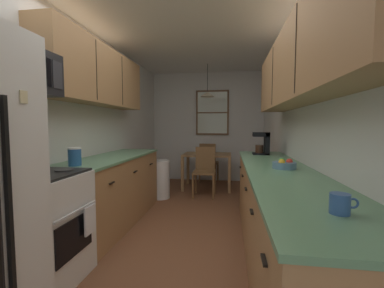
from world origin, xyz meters
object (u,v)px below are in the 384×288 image
(storage_canister, at_px, (75,157))
(fruit_bowl, at_px, (284,164))
(coffee_maker, at_px, (263,143))
(table_serving_bowl, at_px, (204,152))
(dining_chair_near, at_px, (205,169))
(microwave_over_range, at_px, (18,71))
(dining_chair_far, at_px, (208,161))
(trash_bin, at_px, (160,179))
(stove_range, at_px, (38,228))
(mug_by_coffeemaker, at_px, (340,204))
(dining_table, at_px, (207,159))

(storage_canister, height_order, fruit_bowl, storage_canister)
(coffee_maker, bearing_deg, table_serving_bowl, 121.57)
(dining_chair_near, xyz_separation_m, storage_canister, (-1.08, -2.32, 0.49))
(microwave_over_range, relative_size, table_serving_bowl, 2.93)
(storage_canister, bearing_deg, dining_chair_far, 73.08)
(storage_canister, bearing_deg, fruit_bowl, 3.90)
(microwave_over_range, distance_m, trash_bin, 2.95)
(stove_range, relative_size, storage_canister, 5.99)
(storage_canister, bearing_deg, microwave_over_range, -101.72)
(microwave_over_range, bearing_deg, trash_bin, 80.97)
(microwave_over_range, height_order, storage_canister, microwave_over_range)
(trash_bin, height_order, storage_canister, storage_canister)
(dining_chair_near, distance_m, storage_canister, 2.60)
(table_serving_bowl, bearing_deg, coffee_maker, -58.43)
(dining_chair_near, relative_size, fruit_bowl, 4.19)
(stove_range, height_order, coffee_maker, coffee_maker)
(microwave_over_range, height_order, mug_by_coffeemaker, microwave_over_range)
(dining_chair_far, xyz_separation_m, storage_canister, (-1.05, -3.45, 0.49))
(microwave_over_range, distance_m, dining_chair_near, 3.31)
(dining_table, relative_size, fruit_bowl, 4.55)
(dining_chair_near, height_order, trash_bin, dining_chair_near)
(dining_chair_far, distance_m, mug_by_coffeemaker, 4.68)
(storage_canister, relative_size, table_serving_bowl, 0.95)
(dining_chair_far, xyz_separation_m, table_serving_bowl, (-0.04, -0.54, 0.25))
(dining_table, bearing_deg, storage_canister, -110.38)
(dining_chair_near, xyz_separation_m, dining_chair_far, (-0.02, 1.13, 0.00))
(microwave_over_range, distance_m, storage_canister, 0.91)
(fruit_bowl, xyz_separation_m, table_serving_bowl, (-1.03, 2.77, -0.18))
(storage_canister, relative_size, mug_by_coffeemaker, 1.48)
(stove_range, bearing_deg, dining_chair_near, 69.36)
(dining_chair_near, xyz_separation_m, fruit_bowl, (0.96, -2.18, 0.44))
(table_serving_bowl, bearing_deg, microwave_over_range, -107.97)
(dining_chair_near, height_order, dining_chair_far, same)
(trash_bin, xyz_separation_m, mug_by_coffeemaker, (1.73, -3.15, 0.60))
(stove_range, bearing_deg, fruit_bowl, 17.96)
(trash_bin, height_order, mug_by_coffeemaker, mug_by_coffeemaker)
(stove_range, relative_size, dining_chair_near, 1.22)
(trash_bin, bearing_deg, stove_range, -96.54)
(dining_table, relative_size, dining_chair_near, 1.08)
(dining_chair_far, distance_m, fruit_bowl, 3.49)
(stove_range, xyz_separation_m, table_serving_bowl, (1.00, 3.43, 0.28))
(coffee_maker, bearing_deg, mug_by_coffeemaker, -89.14)
(stove_range, distance_m, coffee_maker, 2.76)
(dining_table, bearing_deg, dining_chair_far, 92.20)
(microwave_over_range, xyz_separation_m, dining_chair_far, (1.16, 3.97, -1.23))
(stove_range, distance_m, dining_chair_near, 3.04)
(dining_table, bearing_deg, stove_range, -107.39)
(stove_range, distance_m, microwave_over_range, 1.26)
(mug_by_coffeemaker, bearing_deg, trash_bin, 118.78)
(mug_by_coffeemaker, distance_m, fruit_bowl, 1.24)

